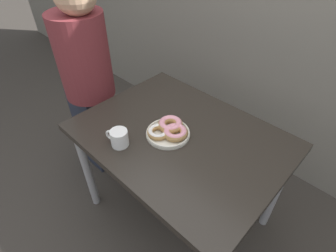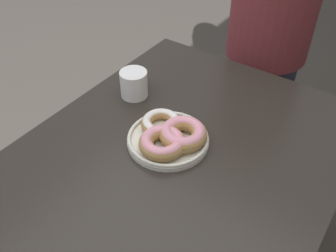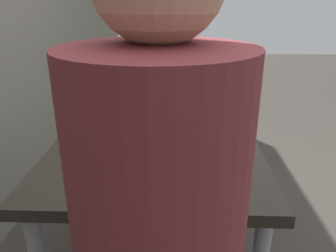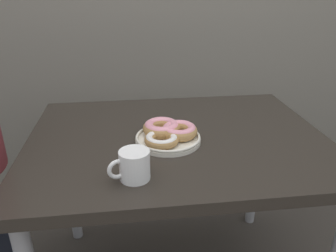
# 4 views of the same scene
# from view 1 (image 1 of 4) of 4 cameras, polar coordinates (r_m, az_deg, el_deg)

# --- Properties ---
(ground_plane) EXTENTS (14.00, 14.00, 0.00)m
(ground_plane) POSITION_cam_1_polar(r_m,az_deg,el_deg) (1.86, -2.81, -22.04)
(ground_plane) COLOR #38332D
(dining_table) EXTENTS (1.07, 0.81, 0.73)m
(dining_table) POSITION_cam_1_polar(r_m,az_deg,el_deg) (1.43, 2.53, -4.16)
(dining_table) COLOR #28231E
(dining_table) RESTS_ON ground_plane
(donut_plate) EXTENTS (0.24, 0.24, 0.06)m
(donut_plate) POSITION_cam_1_polar(r_m,az_deg,el_deg) (1.35, 0.22, -0.88)
(donut_plate) COLOR silver
(donut_plate) RESTS_ON dining_table
(coffee_mug) EXTENTS (0.12, 0.09, 0.09)m
(coffee_mug) POSITION_cam_1_polar(r_m,az_deg,el_deg) (1.31, -10.65, -2.52)
(coffee_mug) COLOR white
(coffee_mug) RESTS_ON dining_table
(person_figure) EXTENTS (0.36, 0.32, 1.42)m
(person_figure) POSITION_cam_1_polar(r_m,az_deg,el_deg) (1.83, -17.08, 9.38)
(person_figure) COLOR #232838
(person_figure) RESTS_ON ground_plane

